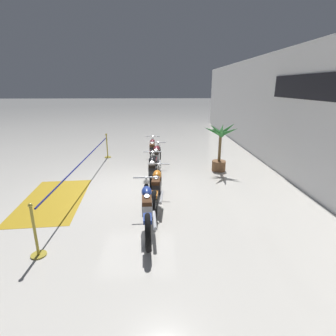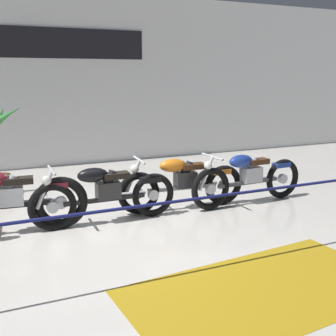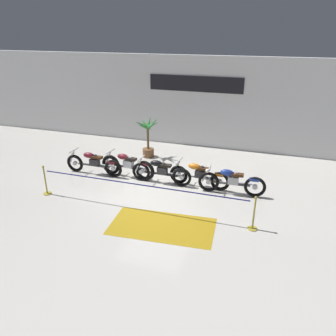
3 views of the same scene
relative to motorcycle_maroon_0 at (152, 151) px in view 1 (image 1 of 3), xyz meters
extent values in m
plane|color=silver|center=(2.70, -0.47, -0.46)|extent=(120.00, 120.00, 0.00)
cube|color=white|center=(2.70, 4.65, 1.64)|extent=(28.00, 0.25, 4.20)
cube|color=black|center=(2.87, 4.51, 2.50)|extent=(4.35, 0.04, 0.70)
torus|color=black|center=(-0.84, 0.01, -0.11)|extent=(0.71, 0.12, 0.71)
torus|color=black|center=(0.86, -0.01, -0.11)|extent=(0.71, 0.12, 0.71)
cylinder|color=silver|center=(-0.84, 0.01, -0.11)|extent=(0.17, 0.08, 0.17)
cylinder|color=silver|center=(0.86, -0.01, -0.11)|extent=(0.17, 0.08, 0.17)
cylinder|color=silver|center=(-0.93, 0.01, 0.18)|extent=(0.30, 0.06, 0.59)
cube|color=#2D2D30|center=(0.06, 0.00, 0.05)|extent=(0.36, 0.22, 0.26)
cylinder|color=#2D2D30|center=(0.02, 0.00, 0.25)|extent=(0.18, 0.11, 0.24)
cylinder|color=#2D2D30|center=(0.10, 0.00, 0.25)|extent=(0.18, 0.11, 0.24)
cylinder|color=silver|center=(0.36, 0.13, -0.09)|extent=(0.70, 0.08, 0.07)
cube|color=#47474C|center=(0.01, 0.00, -0.09)|extent=(1.36, 0.07, 0.06)
ellipsoid|color=maroon|center=(-0.17, 0.00, 0.31)|extent=(0.46, 0.22, 0.22)
cube|color=#4C2D19|center=(0.19, 0.00, 0.27)|extent=(0.40, 0.20, 0.09)
cube|color=maroon|center=(0.81, -0.01, 0.15)|extent=(0.32, 0.16, 0.08)
cylinder|color=silver|center=(-0.82, 0.00, 0.44)|extent=(0.04, 0.62, 0.04)
sphere|color=silver|center=(-0.90, 0.01, 0.30)|extent=(0.14, 0.14, 0.14)
torus|color=black|center=(0.62, 0.24, -0.07)|extent=(0.80, 0.21, 0.79)
torus|color=black|center=(2.11, 0.10, -0.07)|extent=(0.80, 0.21, 0.79)
cylinder|color=silver|center=(0.62, 0.24, -0.07)|extent=(0.19, 0.10, 0.18)
cylinder|color=silver|center=(2.11, 0.10, -0.07)|extent=(0.19, 0.10, 0.18)
cylinder|color=silver|center=(0.53, 0.25, 0.22)|extent=(0.31, 0.08, 0.59)
cube|color=silver|center=(1.42, 0.16, 0.09)|extent=(0.38, 0.25, 0.26)
cylinder|color=silver|center=(1.37, 0.17, 0.29)|extent=(0.19, 0.13, 0.24)
cylinder|color=silver|center=(1.46, 0.16, 0.29)|extent=(0.19, 0.13, 0.24)
cylinder|color=silver|center=(1.73, 0.28, -0.05)|extent=(0.70, 0.14, 0.07)
cube|color=black|center=(1.37, 0.17, -0.05)|extent=(1.19, 0.17, 0.06)
ellipsoid|color=maroon|center=(1.19, 0.19, 0.35)|extent=(0.48, 0.26, 0.22)
cube|color=black|center=(1.54, 0.15, 0.31)|extent=(0.42, 0.24, 0.09)
cube|color=maroon|center=(2.06, 0.10, 0.21)|extent=(0.33, 0.19, 0.08)
cylinder|color=silver|center=(0.64, 0.24, 0.48)|extent=(0.10, 0.62, 0.04)
sphere|color=silver|center=(0.56, 0.25, 0.34)|extent=(0.14, 0.14, 0.14)
torus|color=black|center=(1.97, 0.05, -0.11)|extent=(0.71, 0.10, 0.71)
torus|color=black|center=(3.55, 0.05, -0.11)|extent=(0.71, 0.10, 0.71)
cylinder|color=silver|center=(1.97, 0.05, -0.11)|extent=(0.17, 0.08, 0.17)
cylinder|color=silver|center=(3.55, 0.05, -0.11)|extent=(0.17, 0.08, 0.17)
cylinder|color=silver|center=(1.88, 0.05, 0.18)|extent=(0.30, 0.06, 0.59)
cube|color=#2D2D30|center=(2.81, 0.05, 0.05)|extent=(0.36, 0.22, 0.26)
cylinder|color=#2D2D30|center=(2.77, 0.05, 0.25)|extent=(0.18, 0.11, 0.24)
cylinder|color=#2D2D30|center=(2.86, 0.05, 0.25)|extent=(0.18, 0.11, 0.24)
cylinder|color=silver|center=(3.11, 0.19, -0.09)|extent=(0.70, 0.07, 0.07)
cube|color=black|center=(2.76, 0.05, -0.09)|extent=(1.26, 0.06, 0.06)
ellipsoid|color=black|center=(2.58, 0.05, 0.31)|extent=(0.46, 0.22, 0.22)
cube|color=black|center=(2.94, 0.05, 0.27)|extent=(0.40, 0.20, 0.09)
cube|color=black|center=(3.50, 0.05, 0.15)|extent=(0.32, 0.16, 0.08)
cylinder|color=silver|center=(1.99, 0.05, 0.44)|extent=(0.04, 0.62, 0.04)
sphere|color=silver|center=(1.91, 0.05, 0.30)|extent=(0.14, 0.14, 0.14)
torus|color=black|center=(3.38, 0.25, -0.11)|extent=(0.71, 0.17, 0.70)
torus|color=black|center=(4.91, 0.14, -0.11)|extent=(0.71, 0.17, 0.70)
cylinder|color=silver|center=(3.38, 0.25, -0.11)|extent=(0.17, 0.09, 0.16)
cylinder|color=silver|center=(4.91, 0.14, -0.11)|extent=(0.17, 0.09, 0.16)
cylinder|color=silver|center=(3.29, 0.26, 0.17)|extent=(0.31, 0.08, 0.59)
cube|color=#2D2D30|center=(4.20, 0.19, 0.05)|extent=(0.38, 0.25, 0.26)
cylinder|color=#2D2D30|center=(4.15, 0.19, 0.25)|extent=(0.19, 0.12, 0.24)
cylinder|color=#2D2D30|center=(4.24, 0.19, 0.25)|extent=(0.19, 0.12, 0.24)
cylinder|color=silver|center=(4.51, 0.31, -0.09)|extent=(0.70, 0.12, 0.07)
cube|color=#ADAFB5|center=(4.15, 0.20, -0.09)|extent=(1.23, 0.15, 0.06)
ellipsoid|color=orange|center=(3.97, 0.21, 0.31)|extent=(0.47, 0.25, 0.22)
cube|color=#4C2D19|center=(4.33, 0.18, 0.27)|extent=(0.41, 0.23, 0.09)
cube|color=orange|center=(4.86, 0.14, 0.14)|extent=(0.33, 0.18, 0.08)
cylinder|color=silver|center=(3.40, 0.25, 0.44)|extent=(0.08, 0.62, 0.04)
sphere|color=silver|center=(3.32, 0.26, 0.30)|extent=(0.14, 0.14, 0.14)
torus|color=black|center=(4.55, -0.05, -0.10)|extent=(0.74, 0.15, 0.73)
torus|color=black|center=(6.12, 0.04, -0.10)|extent=(0.74, 0.15, 0.73)
cylinder|color=silver|center=(4.55, -0.05, -0.10)|extent=(0.18, 0.09, 0.17)
cylinder|color=silver|center=(6.12, 0.04, -0.10)|extent=(0.18, 0.09, 0.17)
cylinder|color=silver|center=(4.46, -0.05, 0.19)|extent=(0.31, 0.07, 0.59)
cube|color=silver|center=(5.38, 0.00, 0.06)|extent=(0.37, 0.24, 0.26)
cylinder|color=silver|center=(5.34, 0.00, 0.26)|extent=(0.18, 0.12, 0.24)
cylinder|color=silver|center=(5.43, 0.00, 0.26)|extent=(0.18, 0.12, 0.24)
cylinder|color=silver|center=(5.68, 0.16, -0.08)|extent=(0.70, 0.11, 0.07)
cube|color=#47474C|center=(5.33, 0.00, -0.08)|extent=(1.26, 0.13, 0.06)
ellipsoid|color=navy|center=(5.15, -0.01, 0.32)|extent=(0.47, 0.25, 0.22)
cube|color=#4C2D19|center=(5.51, 0.01, 0.28)|extent=(0.41, 0.22, 0.09)
cube|color=navy|center=(6.07, 0.04, 0.17)|extent=(0.33, 0.18, 0.08)
cylinder|color=silver|center=(4.57, -0.05, 0.45)|extent=(0.07, 0.62, 0.04)
sphere|color=silver|center=(4.49, -0.05, 0.31)|extent=(0.14, 0.14, 0.14)
cylinder|color=brown|center=(1.32, 2.45, -0.27)|extent=(0.50, 0.50, 0.37)
cylinder|color=brown|center=(1.32, 2.45, 0.41)|extent=(0.10, 0.10, 0.99)
cone|color=#337F38|center=(1.56, 2.42, 1.03)|extent=(0.63, 0.26, 0.44)
cone|color=#337F38|center=(1.46, 2.70, 1.00)|extent=(0.40, 0.66, 0.47)
cone|color=#337F38|center=(1.30, 2.68, 1.07)|extent=(0.21, 0.61, 0.52)
cone|color=#337F38|center=(1.15, 2.52, 1.04)|extent=(0.50, 0.33, 0.46)
cone|color=#337F38|center=(1.09, 2.32, 1.03)|extent=(0.61, 0.48, 0.49)
cone|color=#337F38|center=(1.21, 2.19, 0.99)|extent=(0.33, 0.67, 0.44)
cone|color=#337F38|center=(1.53, 2.28, 1.01)|extent=(0.56, 0.57, 0.49)
cylinder|color=gold|center=(-0.71, -1.98, -0.45)|extent=(0.28, 0.28, 0.03)
cylinder|color=gold|center=(-0.71, -1.98, 0.04)|extent=(0.05, 0.05, 0.95)
sphere|color=gold|center=(-0.71, -1.98, 0.55)|extent=(0.08, 0.08, 0.08)
cylinder|color=navy|center=(2.76, -1.98, 0.42)|extent=(6.67, 0.04, 0.04)
cylinder|color=gold|center=(6.23, -1.98, -0.45)|extent=(0.28, 0.28, 0.03)
cylinder|color=gold|center=(6.23, -1.98, 0.04)|extent=(0.05, 0.05, 0.95)
sphere|color=gold|center=(6.23, -1.98, 0.55)|extent=(0.08, 0.08, 0.08)
cube|color=#B78E19|center=(3.74, -2.66, -0.46)|extent=(3.12, 1.80, 0.01)
camera|label=1|loc=(10.44, 0.26, 2.53)|focal=28.00mm
camera|label=2|loc=(1.14, -5.97, 1.78)|focal=45.00mm
camera|label=3|loc=(6.41, -10.25, 4.82)|focal=35.00mm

